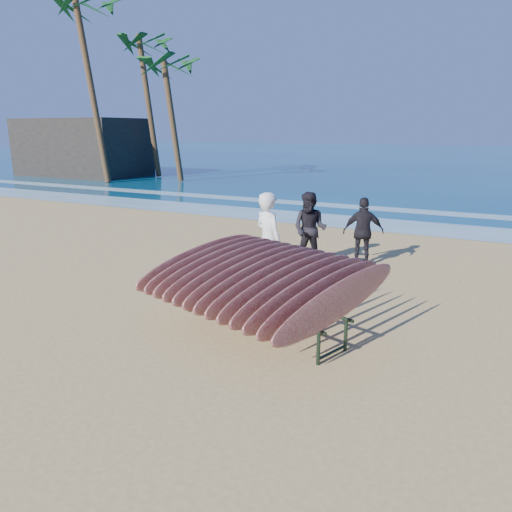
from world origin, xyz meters
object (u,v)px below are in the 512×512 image
at_px(palm_right, 146,47).
at_px(person_dark_b, 363,232).
at_px(palm_mid, 170,69).
at_px(person_white, 268,241).
at_px(palm_left, 86,10).
at_px(surfboard_rack, 260,279).
at_px(building, 82,147).
at_px(person_dark_a, 310,229).

bearing_deg(palm_right, person_dark_b, -39.16).
bearing_deg(palm_right, palm_mid, -29.45).
distance_m(person_white, palm_left, 24.15).
xyz_separation_m(surfboard_rack, palm_right, (-18.65, 20.23, 7.46)).
bearing_deg(person_white, palm_right, -16.78).
bearing_deg(palm_left, palm_mid, 39.61).
relative_size(person_white, palm_right, 0.22).
bearing_deg(surfboard_rack, building, 158.95).
height_order(person_white, building, building).
bearing_deg(palm_mid, surfboard_rack, -50.04).
relative_size(surfboard_rack, person_dark_a, 2.19).
distance_m(person_white, person_dark_a, 2.13).
bearing_deg(building, person_white, -36.65).
height_order(building, palm_mid, palm_mid).
distance_m(person_white, palm_right, 26.49).
bearing_deg(person_dark_b, person_dark_a, 5.26).
distance_m(surfboard_rack, person_dark_a, 4.24).
distance_m(surfboard_rack, person_white, 2.21).
bearing_deg(building, palm_right, 10.41).
distance_m(person_dark_b, palm_right, 25.63).
xyz_separation_m(person_white, palm_right, (-17.80, 18.20, 7.33)).
bearing_deg(palm_mid, person_white, -48.33).
height_order(surfboard_rack, palm_mid, palm_mid).
bearing_deg(person_dark_a, palm_left, 147.23).
bearing_deg(person_dark_a, building, 146.29).
xyz_separation_m(palm_left, palm_right, (0.27, 4.70, -1.30)).
xyz_separation_m(surfboard_rack, person_dark_b, (0.35, 4.76, -0.05)).
bearing_deg(building, surfboard_rack, -38.75).
relative_size(building, palm_right, 0.96).
relative_size(palm_left, palm_mid, 1.40).
bearing_deg(palm_mid, palm_right, 150.55).
height_order(person_dark_a, person_dark_b, person_dark_a).
relative_size(surfboard_rack, building, 0.44).
distance_m(palm_left, palm_mid, 5.41).
height_order(surfboard_rack, person_dark_b, person_dark_b).
bearing_deg(person_dark_a, person_dark_b, 26.79).
bearing_deg(person_dark_b, palm_mid, -63.07).
distance_m(person_dark_b, palm_mid, 21.68).
distance_m(person_dark_b, building, 28.35).
xyz_separation_m(palm_left, palm_mid, (3.48, 2.88, -2.97)).
relative_size(person_dark_a, palm_right, 0.19).
bearing_deg(surfboard_rack, palm_right, 150.36).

